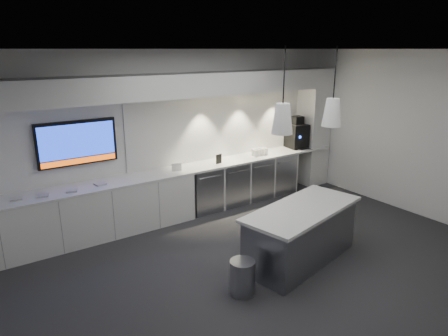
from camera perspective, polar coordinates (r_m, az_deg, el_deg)
floor at (r=6.09m, az=5.80°, el=-12.97°), size 7.00×7.00×0.00m
ceiling at (r=5.30m, az=6.78°, el=16.54°), size 7.00×7.00×0.00m
wall_back at (r=7.52m, az=-6.17°, el=5.06°), size 7.00×0.00×7.00m
wall_right at (r=8.17m, az=25.41°, el=4.45°), size 0.00×7.00×7.00m
back_counter at (r=7.40m, az=-4.83°, el=-0.06°), size 6.80×0.65×0.04m
left_base_cabinets at (r=6.92m, az=-17.52°, el=-5.98°), size 3.30×0.63×0.86m
fridge_unit_a at (r=7.66m, az=-3.12°, el=-3.02°), size 0.60×0.61×0.85m
fridge_unit_b at (r=7.98m, az=0.75°, el=-2.17°), size 0.60×0.61×0.85m
fridge_unit_c at (r=8.34m, az=4.30°, el=-1.38°), size 0.60×0.61×0.85m
fridge_unit_d at (r=8.73m, az=7.55°, el=-0.65°), size 0.60×0.61×0.85m
backsplash at (r=8.12m, az=1.40°, el=6.36°), size 4.60×0.03×1.30m
soffit at (r=7.13m, az=-5.24°, el=11.76°), size 6.90×0.60×0.40m
column at (r=9.26m, az=12.59°, el=5.67°), size 0.55×0.55×2.60m
wall_tv at (r=6.80m, az=-20.24°, el=3.39°), size 1.25×0.07×0.72m
island at (r=5.99m, az=10.98°, el=-9.19°), size 2.09×1.24×0.83m
bin at (r=5.24m, az=2.64°, el=-15.31°), size 0.43×0.43×0.46m
coffee_machine at (r=8.94m, az=10.36°, el=4.68°), size 0.45×0.60×0.70m
sign_black at (r=7.60m, az=-0.75°, el=1.31°), size 0.14×0.05×0.18m
sign_white at (r=7.19m, az=-6.79°, el=0.13°), size 0.18×0.05×0.14m
cup_cluster at (r=8.22m, az=5.12°, el=2.29°), size 0.35×0.16×0.14m
tray_a at (r=6.55m, az=-27.56°, el=-3.91°), size 0.18×0.18×0.02m
tray_b at (r=6.52m, az=-24.46°, el=-3.57°), size 0.20×0.20×0.02m
tray_c at (r=6.57m, az=-20.93°, el=-3.02°), size 0.20×0.20×0.02m
tray_d at (r=6.73m, az=-17.26°, el=-2.20°), size 0.19×0.19×0.02m
pendant_left at (r=5.15m, az=8.34°, el=7.03°), size 0.27×0.27×1.09m
pendant_right at (r=5.82m, az=15.20°, el=7.71°), size 0.27×0.27×1.09m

